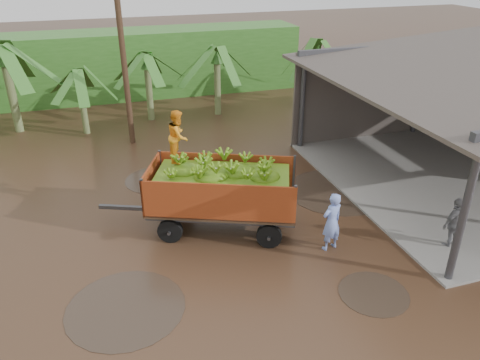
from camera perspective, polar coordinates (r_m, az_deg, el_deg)
name	(u,v)px	position (r m, az deg, el deg)	size (l,w,h in m)	color
ground	(214,238)	(14.01, -3.15, -7.09)	(100.00, 100.00, 0.00)	black
hedge_north	(106,65)	(27.98, -15.97, 13.31)	(22.00, 3.00, 3.60)	#2D661E
banana_trailer	(221,189)	(13.86, -2.28, -1.09)	(5.99, 3.62, 3.58)	#CD4A1D
man_blue	(332,222)	(13.33, 11.10, -5.01)	(0.65, 0.42, 1.77)	#7B94E1
man_grey	(455,223)	(14.51, 24.73, -4.81)	(0.93, 0.39, 1.58)	slate
utility_pole	(122,40)	(20.11, -14.25, 16.20)	(1.20, 0.24, 8.68)	#47301E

